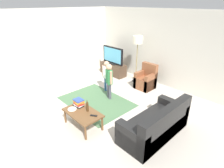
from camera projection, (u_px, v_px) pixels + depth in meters
ground at (97, 110)px, 5.31m from camera, size 7.80×7.80×0.00m
wall_back at (160, 48)px, 6.61m from camera, size 6.00×0.12×2.70m
wall_left at (45, 47)px, 6.73m from camera, size 0.12×6.00×2.70m
area_rug at (96, 101)px, 5.75m from camera, size 2.20×1.60×0.01m
tv_stand at (113, 69)px, 7.79m from camera, size 1.20×0.44×0.50m
tv at (113, 56)px, 7.52m from camera, size 1.10×0.28×0.71m
couch at (157, 126)px, 4.17m from camera, size 0.80×1.80×0.86m
armchair at (146, 80)px, 6.56m from camera, size 0.60×0.60×0.90m
floor_lamp at (138, 42)px, 6.58m from camera, size 0.36×0.36×1.78m
child_near_tv at (107, 74)px, 6.15m from camera, size 0.36×0.18×1.10m
child_center at (109, 78)px, 5.66m from camera, size 0.37×0.22×1.17m
coffee_table at (83, 114)px, 4.47m from camera, size 1.00×0.60×0.42m
book_stack at (79, 103)px, 4.67m from camera, size 0.29×0.23×0.19m
bottle at (87, 107)px, 4.44m from camera, size 0.06×0.06×0.30m
tv_remote at (94, 116)px, 4.30m from camera, size 0.17×0.14×0.02m
plate at (72, 109)px, 4.56m from camera, size 0.22×0.22×0.02m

